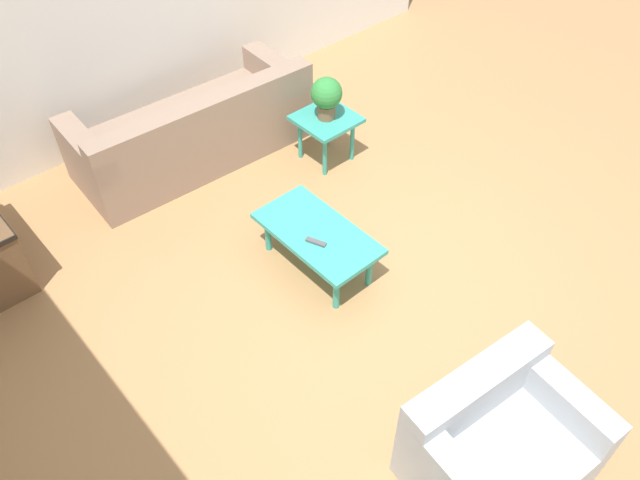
# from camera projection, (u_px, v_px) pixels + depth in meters

# --- Properties ---
(ground_plane) EXTENTS (14.00, 14.00, 0.00)m
(ground_plane) POSITION_uv_depth(u_px,v_px,m) (379.00, 275.00, 4.94)
(ground_plane) COLOR #A87A4C
(sofa) EXTENTS (1.00, 2.23, 0.78)m
(sofa) POSITION_uv_depth(u_px,v_px,m) (195.00, 132.00, 5.79)
(sofa) COLOR gray
(sofa) RESTS_ON ground_plane
(armchair) EXTENTS (0.88, 1.08, 0.74)m
(armchair) POSITION_uv_depth(u_px,v_px,m) (497.00, 445.00, 3.62)
(armchair) COLOR #A8ADB2
(armchair) RESTS_ON ground_plane
(coffee_table) EXTENTS (1.00, 0.52, 0.39)m
(coffee_table) POSITION_uv_depth(u_px,v_px,m) (317.00, 236.00, 4.77)
(coffee_table) COLOR teal
(coffee_table) RESTS_ON ground_plane
(side_table_plant) EXTENTS (0.52, 0.52, 0.46)m
(side_table_plant) POSITION_uv_depth(u_px,v_px,m) (326.00, 124.00, 5.72)
(side_table_plant) COLOR teal
(side_table_plant) RESTS_ON ground_plane
(potted_plant) EXTENTS (0.28, 0.28, 0.40)m
(potted_plant) POSITION_uv_depth(u_px,v_px,m) (326.00, 95.00, 5.50)
(potted_plant) COLOR brown
(potted_plant) RESTS_ON side_table_plant
(remote_control) EXTENTS (0.16, 0.10, 0.02)m
(remote_control) POSITION_uv_depth(u_px,v_px,m) (316.00, 242.00, 4.64)
(remote_control) COLOR #4C4C51
(remote_control) RESTS_ON coffee_table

